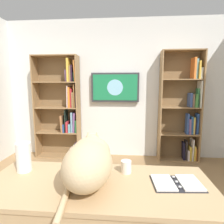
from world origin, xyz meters
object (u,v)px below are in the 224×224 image
at_px(paper_towel_roll, 24,157).
at_px(coffee_mug, 126,167).
at_px(bookshelf_right, 63,107).
at_px(open_binder, 177,183).
at_px(wall_mounted_tv, 115,87).
at_px(desk, 97,200).
at_px(cat, 89,161).
at_px(bookshelf_left, 184,110).

bearing_deg(paper_towel_roll, coffee_mug, -177.26).
relative_size(bookshelf_right, open_binder, 5.80).
bearing_deg(wall_mounted_tv, bookshelf_right, 4.41).
bearing_deg(bookshelf_right, open_binder, 124.69).
relative_size(open_binder, coffee_mug, 3.60).
height_order(bookshelf_right, desk, bookshelf_right).
xyz_separation_m(wall_mounted_tv, desk, (-0.04, 2.47, -0.74)).
bearing_deg(paper_towel_roll, cat, 165.58).
bearing_deg(coffee_mug, bookshelf_left, -116.14).
xyz_separation_m(bookshelf_right, coffee_mug, (-1.27, 2.20, -0.18)).
relative_size(bookshelf_right, cat, 3.11).
bearing_deg(coffee_mug, desk, 44.31).
xyz_separation_m(bookshelf_left, open_binder, (0.73, 2.34, -0.20)).
bearing_deg(bookshelf_right, paper_towel_roll, 101.86).
distance_m(paper_towel_roll, coffee_mug, 0.81).
bearing_deg(wall_mounted_tv, desk, 90.87).
relative_size(cat, coffee_mug, 6.72).
bearing_deg(bookshelf_right, coffee_mug, 120.05).
bearing_deg(open_binder, coffee_mug, -22.10).
xyz_separation_m(bookshelf_right, desk, (-1.07, 2.39, -0.34)).
bearing_deg(open_binder, cat, 3.65).
distance_m(wall_mounted_tv, open_binder, 2.56).
height_order(wall_mounted_tv, coffee_mug, wall_mounted_tv).
xyz_separation_m(open_binder, coffee_mug, (0.35, -0.14, 0.04)).
distance_m(wall_mounted_tv, desk, 2.58).
relative_size(bookshelf_right, wall_mounted_tv, 2.16).
xyz_separation_m(bookshelf_right, cat, (-1.02, 2.38, -0.07)).
distance_m(desk, cat, 0.28).
bearing_deg(bookshelf_left, wall_mounted_tv, -3.64).
bearing_deg(bookshelf_left, open_binder, 72.65).
xyz_separation_m(desk, open_binder, (-0.55, -0.05, 0.12)).
xyz_separation_m(desk, cat, (0.06, -0.01, 0.28)).
xyz_separation_m(bookshelf_left, cat, (1.33, 2.37, -0.04)).
xyz_separation_m(wall_mounted_tv, coffee_mug, (-0.24, 2.28, -0.58)).
height_order(bookshelf_right, open_binder, bookshelf_right).
relative_size(bookshelf_right, coffee_mug, 20.86).
distance_m(bookshelf_left, cat, 2.72).
bearing_deg(desk, wall_mounted_tv, -89.13).
distance_m(desk, coffee_mug, 0.32).
bearing_deg(coffee_mug, bookshelf_right, -59.95).
xyz_separation_m(bookshelf_left, bookshelf_right, (2.35, -0.00, 0.03)).
height_order(bookshelf_left, open_binder, bookshelf_left).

